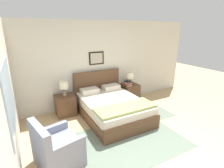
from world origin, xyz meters
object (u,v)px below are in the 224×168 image
Objects in this scene: table_lamp_near_window at (64,86)px; armchair at (56,149)px; bed at (112,107)px; nightstand_by_door at (130,92)px; nightstand_near_window at (65,105)px; table_lamp_by_door at (130,76)px.

armchair is at bearing -108.46° from table_lamp_near_window.
bed is 1.34m from nightstand_by_door.
table_lamp_near_window is (0.01, 0.03, 0.57)m from nightstand_near_window.
nightstand_by_door is 1.40× the size of table_lamp_near_window.
armchair is 2.07m from table_lamp_near_window.
armchair is at bearing -146.45° from nightstand_by_door.
nightstand_near_window is (0.62, 1.86, -0.02)m from armchair.
nightstand_near_window is 1.40× the size of table_lamp_near_window.
table_lamp_near_window is at bearing 180.00° from table_lamp_by_door.
bed is at bearing -145.03° from nightstand_by_door.
armchair is 3.37m from nightstand_by_door.
armchair is at bearing -146.19° from table_lamp_by_door.
armchair is 3.44m from table_lamp_by_door.
nightstand_near_window is at bearing -179.32° from table_lamp_by_door.
armchair is 1.56× the size of nightstand_by_door.
bed is 3.62× the size of nightstand_by_door.
bed is at bearing 109.47° from armchair.
bed is at bearing -36.21° from table_lamp_near_window.
armchair is 2.20× the size of table_lamp_by_door.
table_lamp_near_window is (0.63, 1.89, 0.55)m from armchair.
table_lamp_near_window is 1.00× the size of table_lamp_by_door.
bed is 3.62× the size of nightstand_near_window.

